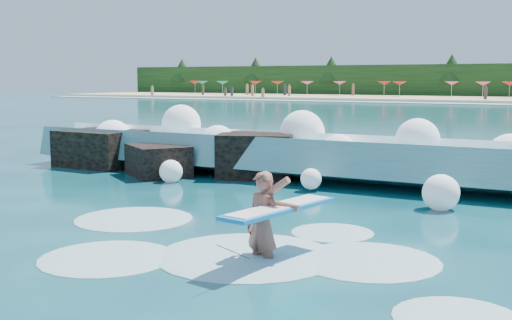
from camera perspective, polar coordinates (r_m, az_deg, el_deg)
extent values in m
plane|color=#072F3F|center=(12.82, -10.28, -5.91)|extent=(200.00, 200.00, 0.00)
cube|color=teal|center=(18.61, 5.21, -0.24)|extent=(19.10, 2.91, 1.59)
cube|color=white|center=(19.29, 6.18, 1.44)|extent=(19.10, 1.35, 0.74)
cube|color=black|center=(21.93, -13.66, 0.75)|extent=(2.68, 2.05, 1.41)
cube|color=black|center=(19.42, -8.68, -0.27)|extent=(2.47, 2.35, 1.08)
cube|color=black|center=(18.94, 0.04, 0.08)|extent=(2.64, 2.39, 1.52)
imported|color=brown|center=(10.26, 0.58, -5.84)|extent=(0.72, 0.56, 1.74)
cube|color=#0B7ECA|center=(10.11, 2.12, -4.30)|extent=(0.97, 2.43, 0.06)
cube|color=white|center=(10.11, 2.12, -4.22)|extent=(0.84, 2.22, 0.06)
cylinder|color=black|center=(9.19, -1.99, -8.18)|extent=(0.01, 0.91, 0.43)
sphere|color=white|center=(22.23, -12.60, 1.83)|extent=(1.30, 1.30, 1.30)
sphere|color=white|center=(21.47, -6.66, 3.19)|extent=(1.30, 1.30, 1.30)
sphere|color=white|center=(19.77, -3.41, 1.44)|extent=(1.15, 1.15, 1.15)
sphere|color=white|center=(19.22, 4.12, 2.42)|extent=(1.35, 1.35, 1.35)
sphere|color=white|center=(17.97, 7.33, 0.62)|extent=(1.06, 1.06, 1.06)
sphere|color=white|center=(17.71, 14.16, 1.69)|extent=(1.20, 1.20, 1.20)
sphere|color=white|center=(17.87, 21.64, 0.21)|extent=(1.23, 1.23, 1.23)
sphere|color=white|center=(18.18, -7.57, -1.02)|extent=(0.66, 0.66, 0.66)
sphere|color=white|center=(16.59, 4.91, -1.68)|extent=(0.55, 0.55, 0.55)
sphere|color=white|center=(14.79, 16.12, -2.81)|extent=(0.83, 0.83, 0.83)
ellipsoid|color=silver|center=(10.65, -0.90, -8.51)|extent=(3.04, 3.04, 0.15)
ellipsoid|color=silver|center=(10.81, -13.12, -8.48)|extent=(2.24, 2.24, 0.11)
ellipsoid|color=silver|center=(10.52, 9.86, -8.83)|extent=(2.37, 2.37, 0.12)
ellipsoid|color=silver|center=(13.60, -10.83, -5.16)|extent=(2.47, 2.47, 0.12)
ellipsoid|color=silver|center=(12.29, 6.79, -6.42)|extent=(1.59, 1.59, 0.08)
ellipsoid|color=silver|center=(8.38, 17.54, -13.31)|extent=(1.63, 1.63, 0.08)
cone|color=red|center=(110.22, -5.44, 6.89)|extent=(2.00, 2.00, 0.50)
cone|color=#13786D|center=(107.84, -4.81, 6.88)|extent=(2.00, 2.00, 0.50)
cone|color=#13786D|center=(103.03, -3.00, 6.88)|extent=(2.00, 2.00, 0.50)
cone|color=red|center=(102.17, -0.06, 6.89)|extent=(2.00, 2.00, 0.50)
cone|color=red|center=(98.77, 1.91, 6.87)|extent=(2.00, 2.00, 0.50)
cone|color=#D73F6C|center=(97.08, 4.57, 6.85)|extent=(2.00, 2.00, 0.50)
cone|color=#D73F6C|center=(96.77, 7.46, 6.81)|extent=(2.00, 2.00, 0.50)
cone|color=red|center=(94.93, 11.33, 6.72)|extent=(2.00, 2.00, 0.50)
cone|color=red|center=(92.76, 12.65, 6.68)|extent=(2.00, 2.00, 0.50)
cone|color=#D73F6C|center=(92.45, 17.01, 6.54)|extent=(2.00, 2.00, 0.50)
cone|color=#D73F6C|center=(88.99, 19.54, 6.42)|extent=(2.00, 2.00, 0.50)
cone|color=red|center=(89.06, 21.62, 6.33)|extent=(2.00, 2.00, 0.50)
cube|color=#3F332D|center=(86.52, 14.06, 5.85)|extent=(0.35, 0.22, 1.42)
cube|color=#262633|center=(86.31, 17.90, 5.71)|extent=(0.35, 0.22, 1.40)
cube|color=#3F332D|center=(87.78, 20.40, 5.67)|extent=(0.35, 0.22, 1.52)
cube|color=#262633|center=(100.42, 0.70, 6.23)|extent=(0.35, 0.22, 1.39)
cube|color=brown|center=(85.00, 9.28, 6.01)|extent=(0.35, 0.22, 1.59)
cube|color=#8C664C|center=(98.97, -4.74, 6.18)|extent=(0.35, 0.22, 1.36)
cube|color=brown|center=(86.24, 9.56, 5.94)|extent=(0.35, 0.22, 1.35)
cube|color=#3F332D|center=(87.25, 9.55, 6.04)|extent=(0.35, 0.22, 1.60)
cube|color=#262633|center=(85.18, 7.35, 5.83)|extent=(0.35, 0.22, 1.57)
cube|color=#8C664C|center=(85.19, 16.54, 5.79)|extent=(0.35, 0.22, 1.53)
cube|color=#8C664C|center=(83.85, 10.26, 5.69)|extent=(0.35, 0.22, 1.39)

